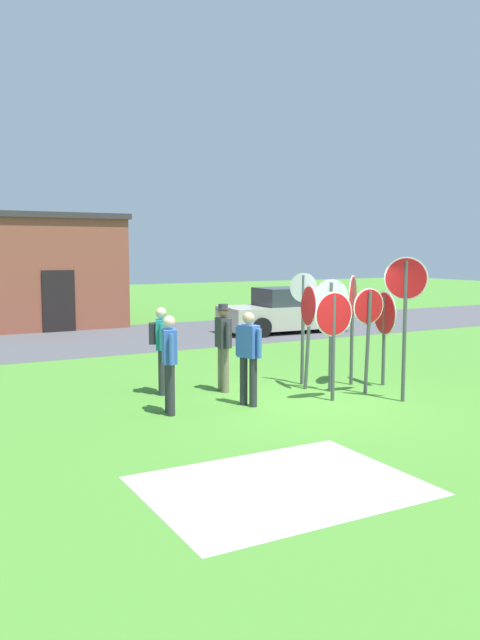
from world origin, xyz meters
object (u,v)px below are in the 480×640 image
(stop_sign_rear_right, at_px, (384,322))
(person_with_sunhat, at_px, (160,344))
(person_holding_notes, at_px, (248,353))
(person_on_left, at_px, (223,342))
(stop_sign_tallest, at_px, (368,323))
(stop_sign_center_cluster, at_px, (331,316))
(person_in_dark_shirt, at_px, (169,359))
(stop_sign_leaning_right, at_px, (353,309))
(stop_sign_rear_left, at_px, (334,326))
(stop_sign_low_front, at_px, (308,318))
(stop_sign_leaning_left, at_px, (405,303))
(parked_car_on_street, at_px, (285,312))
(stop_sign_far_back, at_px, (303,311))

(stop_sign_rear_right, height_order, person_with_sunhat, stop_sign_rear_right)
(person_holding_notes, distance_m, person_on_left, 1.27)
(person_on_left, bearing_deg, stop_sign_rear_right, -18.53)
(person_on_left, bearing_deg, stop_sign_tallest, -33.07)
(stop_sign_center_cluster, height_order, person_in_dark_shirt, stop_sign_center_cluster)
(person_with_sunhat, bearing_deg, stop_sign_leaning_right, -15.71)
(stop_sign_rear_left, relative_size, person_with_sunhat, 1.20)
(stop_sign_leaning_right, relative_size, stop_sign_tallest, 1.10)
(stop_sign_rear_left, distance_m, person_holding_notes, 1.67)
(stop_sign_tallest, bearing_deg, person_on_left, 146.93)
(stop_sign_tallest, height_order, stop_sign_center_cluster, stop_sign_center_cluster)
(person_on_left, bearing_deg, stop_sign_rear_left, -49.60)
(stop_sign_tallest, xyz_separation_m, stop_sign_center_cluster, (-0.49, 0.53, 0.10))
(stop_sign_low_front, height_order, person_on_left, stop_sign_low_front)
(stop_sign_center_cluster, bearing_deg, stop_sign_leaning_right, 21.78)
(stop_sign_center_cluster, bearing_deg, person_with_sunhat, 155.53)
(stop_sign_low_front, bearing_deg, person_with_sunhat, 160.60)
(stop_sign_leaning_left, distance_m, person_holding_notes, 3.01)
(stop_sign_leaning_right, distance_m, person_with_sunhat, 3.99)
(stop_sign_leaning_left, distance_m, person_on_left, 3.55)
(stop_sign_center_cluster, xyz_separation_m, stop_sign_rear_left, (-0.43, -0.67, -0.11))
(stop_sign_leaning_left, height_order, stop_sign_center_cluster, stop_sign_leaning_left)
(stop_sign_low_front, xyz_separation_m, person_with_sunhat, (-2.77, 0.97, -0.45))
(stop_sign_rear_right, height_order, person_holding_notes, stop_sign_rear_right)
(person_in_dark_shirt, bearing_deg, parked_car_on_street, 47.39)
(parked_car_on_street, distance_m, stop_sign_far_back, 8.59)
(person_on_left, xyz_separation_m, person_with_sunhat, (-1.17, 0.37, -0.00))
(stop_sign_leaning_right, relative_size, stop_sign_far_back, 0.98)
(stop_sign_leaning_left, relative_size, person_with_sunhat, 1.58)
(stop_sign_tallest, xyz_separation_m, person_on_left, (-2.35, 1.53, -0.41))
(stop_sign_center_cluster, bearing_deg, person_in_dark_shirt, -177.87)
(stop_sign_leaning_right, bearing_deg, person_with_sunhat, 164.29)
(stop_sign_rear_left, distance_m, person_with_sunhat, 3.33)
(person_holding_notes, relative_size, person_on_left, 0.97)
(stop_sign_leaning_left, bearing_deg, stop_sign_tallest, 102.24)
(stop_sign_leaning_left, height_order, person_on_left, stop_sign_leaning_left)
(parked_car_on_street, height_order, stop_sign_rear_right, stop_sign_rear_right)
(parked_car_on_street, distance_m, person_in_dark_shirt, 11.36)
(parked_car_on_street, relative_size, stop_sign_rear_left, 2.16)
(stop_sign_far_back, xyz_separation_m, person_on_left, (-1.77, 0.16, -0.55))
(stop_sign_far_back, relative_size, person_in_dark_shirt, 1.37)
(stop_sign_rear_left, bearing_deg, stop_sign_low_front, 80.70)
(stop_sign_rear_left, bearing_deg, stop_sign_far_back, 76.93)
(stop_sign_rear_left, height_order, person_with_sunhat, stop_sign_rear_left)
(stop_sign_leaning_right, height_order, stop_sign_center_cluster, stop_sign_leaning_right)
(parked_car_on_street, bearing_deg, stop_sign_leaning_right, -113.57)
(stop_sign_tallest, relative_size, person_on_left, 1.19)
(person_holding_notes, height_order, person_with_sunhat, same)
(stop_sign_leaning_left, distance_m, stop_sign_rear_right, 1.52)
(stop_sign_tallest, height_order, person_holding_notes, stop_sign_tallest)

